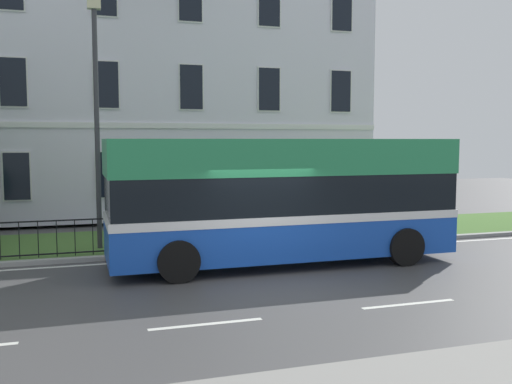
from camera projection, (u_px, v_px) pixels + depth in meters
name	position (u px, v px, depth m)	size (l,w,h in m)	color
ground_plane	(268.00, 281.00, 12.79)	(60.00, 56.00, 0.18)	#454445
georgian_townhouse	(135.00, 63.00, 25.52)	(18.94, 10.39, 12.98)	white
iron_verge_railing	(178.00, 232.00, 15.75)	(17.31, 0.04, 0.97)	black
single_decker_bus	(282.00, 198.00, 14.46)	(8.81, 2.71, 3.19)	blue
street_lamp_post	(96.00, 106.00, 15.66)	(0.36, 0.24, 6.97)	#333338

